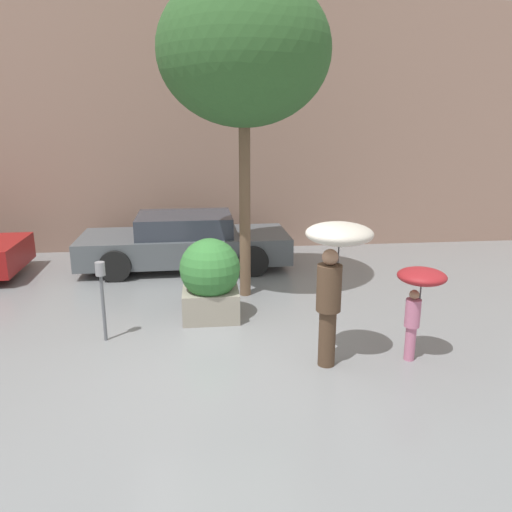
# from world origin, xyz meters

# --- Properties ---
(ground_plane) EXTENTS (40.00, 40.00, 0.00)m
(ground_plane) POSITION_xyz_m (0.00, 0.00, 0.00)
(ground_plane) COLOR slate
(building_facade) EXTENTS (18.00, 0.30, 6.00)m
(building_facade) POSITION_xyz_m (0.00, 6.50, 3.00)
(building_facade) COLOR #8C6B5B
(building_facade) RESTS_ON ground
(planter_box) EXTENTS (0.98, 0.98, 1.36)m
(planter_box) POSITION_xyz_m (-0.04, 1.59, 0.70)
(planter_box) COLOR gray
(planter_box) RESTS_ON ground
(person_adult) EXTENTS (0.87, 0.87, 1.92)m
(person_adult) POSITION_xyz_m (1.55, -0.16, 1.46)
(person_adult) COLOR #473323
(person_adult) RESTS_ON ground
(person_child) EXTENTS (0.64, 0.64, 1.29)m
(person_child) POSITION_xyz_m (2.70, -0.17, 1.03)
(person_child) COLOR #B76684
(person_child) RESTS_ON ground
(parked_car_near) EXTENTS (4.59, 2.10, 1.19)m
(parked_car_near) POSITION_xyz_m (-0.53, 4.76, 0.56)
(parked_car_near) COLOR #4C5156
(parked_car_near) RESTS_ON ground
(street_tree) EXTENTS (2.92, 2.92, 5.53)m
(street_tree) POSITION_xyz_m (0.63, 2.71, 4.28)
(street_tree) COLOR brown
(street_tree) RESTS_ON ground
(parking_meter) EXTENTS (0.14, 0.14, 1.21)m
(parking_meter) POSITION_xyz_m (-1.62, 0.91, 0.88)
(parking_meter) COLOR #595B60
(parking_meter) RESTS_ON ground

